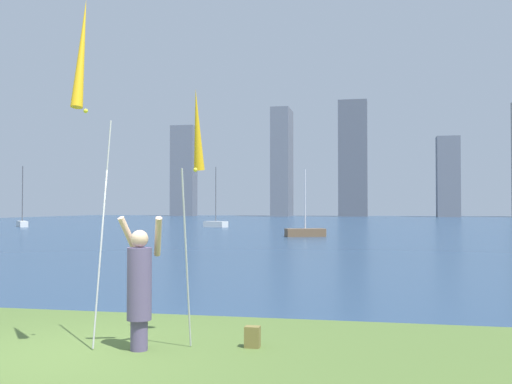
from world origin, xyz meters
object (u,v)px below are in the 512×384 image
Objects in this scene: kite_flag_right at (197,135)px; sailboat_5 at (305,232)px; kite_flag_left at (83,61)px; bag at (252,337)px; sailboat_0 at (216,224)px; sailboat_4 at (22,223)px; person at (140,284)px.

sailboat_5 reaches higher than kite_flag_right.
sailboat_5 is at bearing 91.57° from kite_flag_left.
bag is 0.05× the size of sailboat_0.
bag is 54.39m from sailboat_4.
sailboat_5 is (-0.86, 31.53, -3.61)m from kite_flag_left.
sailboat_4 is 1.34× the size of sailboat_5.
person is at bearing 36.84° from kite_flag_left.
bag is (0.86, -0.14, -2.86)m from kite_flag_right.
bag is at bearing -53.71° from sailboat_4.
sailboat_5 is (-1.49, 31.06, -0.60)m from person.
sailboat_0 is at bearing 102.86° from person.
sailboat_0 reaches higher than sailboat_5.
sailboat_0 is at bearing 123.27° from sailboat_5.
sailboat_4 is at bearing 123.28° from person.
sailboat_4 reaches higher than person.
sailboat_5 is (-2.98, 30.59, 0.15)m from bag.
kite_flag_left is 4.41m from bag.
kite_flag_left reaches higher than person.
kite_flag_right is 0.64× the size of sailboat_0.
sailboat_5 is (10.51, -16.02, -0.03)m from sailboat_0.
bag is at bearing -73.86° from sailboat_0.
sailboat_0 reaches higher than kite_flag_right.
bag is 48.52m from sailboat_0.
person is 0.42× the size of sailboat_5.
kite_flag_left is 1.08× the size of sailboat_5.
kite_flag_left is 1.88m from kite_flag_right.
kite_flag_right is at bearing -86.03° from sailboat_5.
kite_flag_left is at bearing -139.27° from kite_flag_right.
sailboat_0 is (-11.37, 47.55, -3.57)m from kite_flag_left.
kite_flag_left is at bearing -56.11° from sailboat_4.
sailboat_4 is (-31.33, 43.70, -2.63)m from kite_flag_right.
kite_flag_right reaches higher than bag.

